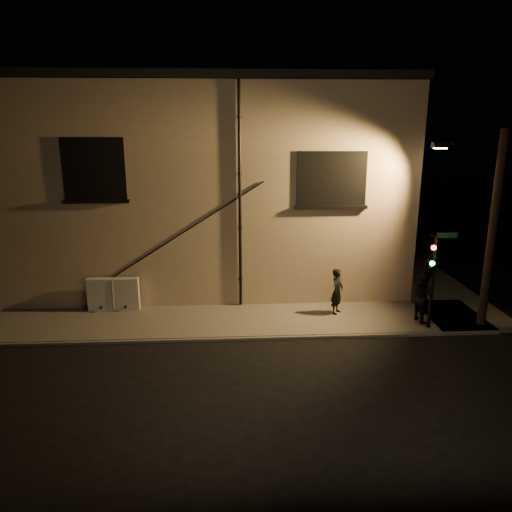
{
  "coord_description": "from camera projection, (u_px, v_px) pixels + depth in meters",
  "views": [
    {
      "loc": [
        -2.31,
        -15.33,
        7.09
      ],
      "look_at": [
        -1.27,
        1.8,
        2.4
      ],
      "focal_mm": 35.0,
      "sensor_mm": 36.0,
      "label": 1
    }
  ],
  "objects": [
    {
      "name": "ground",
      "position": [
        297.0,
        338.0,
        16.77
      ],
      "size": [
        90.0,
        90.0,
        0.0
      ],
      "primitive_type": "plane",
      "color": "black"
    },
    {
      "name": "building",
      "position": [
        211.0,
        177.0,
        24.09
      ],
      "size": [
        16.2,
        12.23,
        8.8
      ],
      "color": "tan",
      "rests_on": "ground"
    },
    {
      "name": "streetlamp_pole",
      "position": [
        489.0,
        225.0,
        16.8
      ],
      "size": [
        2.02,
        1.38,
        6.84
      ],
      "color": "black",
      "rests_on": "ground"
    },
    {
      "name": "pedestrian_b",
      "position": [
        423.0,
        297.0,
        17.72
      ],
      "size": [
        0.87,
        1.01,
        1.79
      ],
      "primitive_type": "imported",
      "rotation": [
        0.0,
        0.0,
        1.81
      ],
      "color": "black",
      "rests_on": "sidewalk"
    },
    {
      "name": "sidewalk",
      "position": [
        311.0,
        292.0,
        21.05
      ],
      "size": [
        21.0,
        16.0,
        0.12
      ],
      "color": "#595550",
      "rests_on": "ground"
    },
    {
      "name": "traffic_signal",
      "position": [
        430.0,
        266.0,
        16.67
      ],
      "size": [
        1.21,
        1.97,
        3.37
      ],
      "color": "black",
      "rests_on": "sidewalk"
    },
    {
      "name": "utility_cabinet",
      "position": [
        114.0,
        294.0,
        18.78
      ],
      "size": [
        1.91,
        0.32,
        1.25
      ],
      "primitive_type": "cube",
      "color": "#B7B3AE",
      "rests_on": "sidewalk"
    },
    {
      "name": "pedestrian_a",
      "position": [
        337.0,
        291.0,
        18.42
      ],
      "size": [
        0.68,
        0.75,
        1.71
      ],
      "primitive_type": "imported",
      "rotation": [
        0.0,
        0.0,
        0.99
      ],
      "color": "black",
      "rests_on": "sidewalk"
    }
  ]
}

